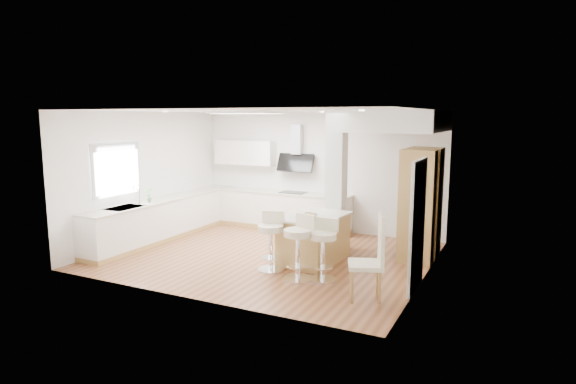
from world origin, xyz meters
The scene contains 18 objects.
ground centered at (0.00, 0.00, 0.00)m, with size 6.00×6.00×0.00m, color #945A37.
ceiling centered at (0.00, 0.00, 0.00)m, with size 6.00×5.00×0.02m, color white.
wall_back centered at (0.00, 2.50, 1.40)m, with size 6.00×0.04×2.80m, color white.
wall_left centered at (-3.00, 0.00, 1.40)m, with size 0.04×5.00×2.80m, color white.
wall_right centered at (3.00, 0.00, 1.40)m, with size 0.04×5.00×2.80m, color white.
skylight centered at (-0.79, 0.60, 2.77)m, with size 4.10×2.10×0.06m.
window_left centered at (-2.96, -0.90, 1.69)m, with size 0.06×1.28×1.07m.
doorway_right centered at (2.97, -0.60, 1.00)m, with size 0.05×1.00×2.10m.
counter_left centered at (-2.70, 0.23, 0.46)m, with size 0.63×4.50×1.35m.
counter_back centered at (-0.91, 2.22, 0.70)m, with size 3.62×0.63×2.50m.
pillar centered at (1.05, 0.95, 1.40)m, with size 0.35×0.35×2.80m.
soffit centered at (2.10, 1.40, 2.60)m, with size 1.78×2.20×0.40m.
oven_column centered at (2.68, 1.23, 1.05)m, with size 0.63×1.21×2.10m.
peninsula centered at (0.96, 0.06, 0.44)m, with size 1.08×1.52×0.95m.
bar_stool_a centered at (0.49, -0.78, 0.58)m, with size 0.55×0.55×1.04m.
bar_stool_b centered at (1.14, -1.02, 0.61)m, with size 0.63×0.63×1.09m.
bar_stool_c centered at (1.51, -0.85, 0.58)m, with size 0.47×0.47×1.03m.
dining_chair centered at (2.49, -1.32, 0.69)m, with size 0.65×0.65×1.29m.
Camera 1 is at (4.38, -8.01, 2.68)m, focal length 30.00 mm.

